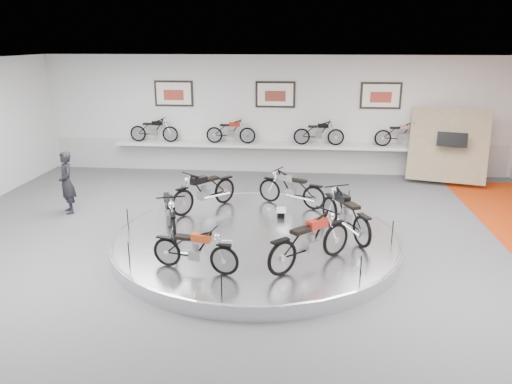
# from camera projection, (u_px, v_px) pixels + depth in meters

# --- Properties ---
(floor) EXTENTS (16.00, 16.00, 0.00)m
(floor) POSITION_uv_depth(u_px,v_px,m) (255.00, 252.00, 10.99)
(floor) COLOR #4F4F52
(floor) RESTS_ON ground
(ceiling) EXTENTS (16.00, 16.00, 0.00)m
(ceiling) POSITION_uv_depth(u_px,v_px,m) (255.00, 65.00, 9.81)
(ceiling) COLOR white
(ceiling) RESTS_ON wall_back
(wall_back) EXTENTS (16.00, 0.00, 16.00)m
(wall_back) POSITION_uv_depth(u_px,v_px,m) (275.00, 115.00, 17.06)
(wall_back) COLOR silver
(wall_back) RESTS_ON floor
(dado_band) EXTENTS (15.68, 0.04, 1.10)m
(dado_band) POSITION_uv_depth(u_px,v_px,m) (275.00, 157.00, 17.47)
(dado_band) COLOR #BCBCBA
(dado_band) RESTS_ON floor
(display_platform) EXTENTS (6.40, 6.40, 0.30)m
(display_platform) POSITION_uv_depth(u_px,v_px,m) (256.00, 240.00, 11.23)
(display_platform) COLOR silver
(display_platform) RESTS_ON floor
(platform_rim) EXTENTS (6.40, 6.40, 0.10)m
(platform_rim) POSITION_uv_depth(u_px,v_px,m) (256.00, 235.00, 11.19)
(platform_rim) COLOR #B2B2BA
(platform_rim) RESTS_ON display_platform
(shelf) EXTENTS (11.00, 0.55, 0.10)m
(shelf) POSITION_uv_depth(u_px,v_px,m) (274.00, 146.00, 17.07)
(shelf) COLOR silver
(shelf) RESTS_ON wall_back
(poster_left) EXTENTS (1.35, 0.06, 0.88)m
(poster_left) POSITION_uv_depth(u_px,v_px,m) (174.00, 94.00, 17.14)
(poster_left) COLOR white
(poster_left) RESTS_ON wall_back
(poster_center) EXTENTS (1.35, 0.06, 0.88)m
(poster_center) POSITION_uv_depth(u_px,v_px,m) (275.00, 95.00, 16.82)
(poster_center) COLOR white
(poster_center) RESTS_ON wall_back
(poster_right) EXTENTS (1.35, 0.06, 0.88)m
(poster_right) POSITION_uv_depth(u_px,v_px,m) (381.00, 96.00, 16.49)
(poster_right) COLOR white
(poster_right) RESTS_ON wall_back
(display_panel) EXTENTS (2.56, 1.52, 2.30)m
(display_panel) POSITION_uv_depth(u_px,v_px,m) (448.00, 145.00, 15.91)
(display_panel) COLOR tan
(display_panel) RESTS_ON floor
(shelf_bike_a) EXTENTS (1.22, 0.43, 0.73)m
(shelf_bike_a) POSITION_uv_depth(u_px,v_px,m) (154.00, 131.00, 17.33)
(shelf_bike_a) COLOR black
(shelf_bike_a) RESTS_ON shelf
(shelf_bike_b) EXTENTS (1.22, 0.43, 0.73)m
(shelf_bike_b) POSITION_uv_depth(u_px,v_px,m) (231.00, 133.00, 17.08)
(shelf_bike_b) COLOR maroon
(shelf_bike_b) RESTS_ON shelf
(shelf_bike_c) EXTENTS (1.22, 0.43, 0.73)m
(shelf_bike_c) POSITION_uv_depth(u_px,v_px,m) (319.00, 134.00, 16.81)
(shelf_bike_c) COLOR black
(shelf_bike_c) RESTS_ON shelf
(shelf_bike_d) EXTENTS (1.22, 0.43, 0.73)m
(shelf_bike_d) POSITION_uv_depth(u_px,v_px,m) (401.00, 136.00, 16.56)
(shelf_bike_d) COLOR #B8B8BD
(shelf_bike_d) RESTS_ON shelf
(bike_a) EXTENTS (1.33, 1.88, 1.05)m
(bike_a) POSITION_uv_depth(u_px,v_px,m) (345.00, 213.00, 10.98)
(bike_a) COLOR black
(bike_a) RESTS_ON display_platform
(bike_b) EXTENTS (1.71, 1.20, 0.95)m
(bike_b) POSITION_uv_depth(u_px,v_px,m) (291.00, 188.00, 12.97)
(bike_b) COLOR #B8B8BD
(bike_b) RESTS_ON display_platform
(bike_c) EXTENTS (1.58, 1.76, 1.03)m
(bike_c) POSITION_uv_depth(u_px,v_px,m) (204.00, 190.00, 12.67)
(bike_c) COLOR black
(bike_c) RESTS_ON display_platform
(bike_d) EXTENTS (1.19, 1.87, 1.04)m
(bike_d) POSITION_uv_depth(u_px,v_px,m) (170.00, 213.00, 11.01)
(bike_d) COLOR black
(bike_d) RESTS_ON display_platform
(bike_e) EXTENTS (1.57, 0.86, 0.87)m
(bike_e) POSITION_uv_depth(u_px,v_px,m) (195.00, 249.00, 9.31)
(bike_e) COLOR #A93A16
(bike_e) RESTS_ON display_platform
(bike_f) EXTENTS (1.72, 1.69, 1.05)m
(bike_f) POSITION_uv_depth(u_px,v_px,m) (310.00, 240.00, 9.50)
(bike_f) COLOR maroon
(bike_f) RESTS_ON display_platform
(visitor) EXTENTS (0.69, 0.73, 1.68)m
(visitor) POSITION_uv_depth(u_px,v_px,m) (67.00, 183.00, 13.25)
(visitor) COLOR black
(visitor) RESTS_ON floor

